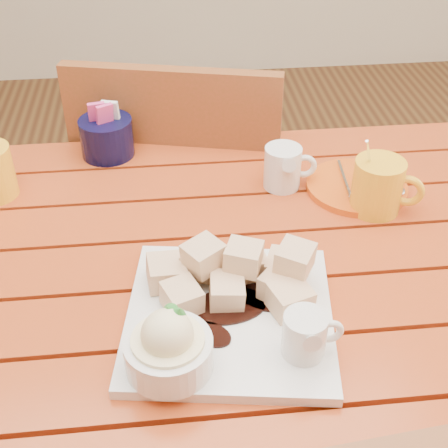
{
  "coord_description": "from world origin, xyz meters",
  "views": [
    {
      "loc": [
        -0.06,
        -0.73,
        1.36
      ],
      "look_at": [
        0.02,
        -0.01,
        0.82
      ],
      "focal_mm": 50.0,
      "sensor_mm": 36.0,
      "label": 1
    }
  ],
  "objects": [
    {
      "name": "table",
      "position": [
        0.0,
        0.0,
        0.64
      ],
      "size": [
        1.2,
        0.79,
        0.75
      ],
      "color": "#9B3F14",
      "rests_on": "ground"
    },
    {
      "name": "cream_pitcher",
      "position": [
        0.15,
        0.19,
        0.79
      ],
      "size": [
        0.09,
        0.08,
        0.08
      ],
      "rotation": [
        0.0,
        0.0,
        -0.09
      ],
      "color": "white",
      "rests_on": "table"
    },
    {
      "name": "sugar_caddy",
      "position": [
        -0.17,
        0.34,
        0.79
      ],
      "size": [
        0.1,
        0.1,
        0.11
      ],
      "color": "black",
      "rests_on": "table"
    },
    {
      "name": "orange_saucer",
      "position": [
        0.28,
        0.17,
        0.76
      ],
      "size": [
        0.18,
        0.18,
        0.02
      ],
      "rotation": [
        0.0,
        0.0,
        -0.29
      ],
      "color": "#D85412",
      "rests_on": "table"
    },
    {
      "name": "coffee_mug_right",
      "position": [
        0.29,
        0.1,
        0.8
      ],
      "size": [
        0.12,
        0.08,
        0.14
      ],
      "rotation": [
        0.0,
        0.0,
        -0.41
      ],
      "color": "yellow",
      "rests_on": "table"
    },
    {
      "name": "dessert_plate",
      "position": [
        0.0,
        -0.15,
        0.78
      ],
      "size": [
        0.31,
        0.31,
        0.11
      ],
      "rotation": [
        0.0,
        0.0,
        -0.15
      ],
      "color": "white",
      "rests_on": "table"
    },
    {
      "name": "chair_far",
      "position": [
        -0.01,
        0.48,
        0.51
      ],
      "size": [
        0.52,
        0.52,
        0.91
      ],
      "rotation": [
        0.0,
        0.0,
        2.9
      ],
      "color": "brown",
      "rests_on": "ground"
    }
  ]
}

